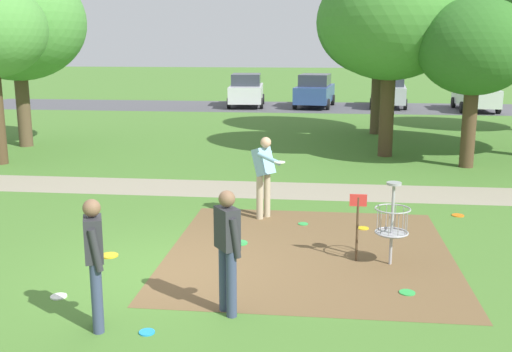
{
  "coord_description": "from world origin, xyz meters",
  "views": [
    {
      "loc": [
        2.42,
        -8.84,
        3.58
      ],
      "look_at": [
        1.11,
        2.7,
        1.0
      ],
      "focal_mm": 42.31,
      "sensor_mm": 36.0,
      "label": 1
    }
  ],
  "objects_px": {
    "parked_car_leftmost": "(246,90)",
    "tree_mid_right": "(391,19)",
    "player_waiting_left": "(264,172)",
    "parked_car_center_right": "(389,91)",
    "player_throwing": "(228,245)",
    "frisbee_mid_grass": "(458,215)",
    "player_foreground_watching": "(95,257)",
    "parked_car_center_left": "(315,91)",
    "frisbee_by_tee": "(363,228)",
    "frisbee_scattered_a": "(147,332)",
    "frisbee_far_right": "(407,293)",
    "tree_mid_center": "(380,22)",
    "tree_near_right": "(16,22)",
    "frisbee_far_left": "(59,296)",
    "disc_golf_basket": "(388,220)",
    "parked_car_rightmost": "(476,93)",
    "frisbee_near_basket": "(303,224)",
    "tree_far_center": "(475,48)"
  },
  "relations": [
    {
      "from": "player_throwing",
      "to": "frisbee_mid_grass",
      "type": "xyz_separation_m",
      "value": [
        4.08,
        5.18,
        -0.96
      ]
    },
    {
      "from": "disc_golf_basket",
      "to": "parked_car_leftmost",
      "type": "height_order",
      "value": "parked_car_leftmost"
    },
    {
      "from": "tree_near_right",
      "to": "tree_mid_center",
      "type": "height_order",
      "value": "tree_mid_center"
    },
    {
      "from": "frisbee_by_tee",
      "to": "frisbee_mid_grass",
      "type": "bearing_deg",
      "value": 29.16
    },
    {
      "from": "player_foreground_watching",
      "to": "frisbee_far_right",
      "type": "relative_size",
      "value": 7.28
    },
    {
      "from": "frisbee_far_left",
      "to": "tree_mid_center",
      "type": "height_order",
      "value": "tree_mid_center"
    },
    {
      "from": "frisbee_far_right",
      "to": "frisbee_mid_grass",
      "type": "bearing_deg",
      "value": 69.37
    },
    {
      "from": "frisbee_mid_grass",
      "to": "frisbee_scattered_a",
      "type": "xyz_separation_m",
      "value": [
        -5.02,
        -5.86,
        0.0
      ]
    },
    {
      "from": "player_throwing",
      "to": "disc_golf_basket",
      "type": "bearing_deg",
      "value": 42.74
    },
    {
      "from": "frisbee_near_basket",
      "to": "parked_car_center_right",
      "type": "height_order",
      "value": "parked_car_center_right"
    },
    {
      "from": "frisbee_mid_grass",
      "to": "parked_car_center_left",
      "type": "relative_size",
      "value": 0.06
    },
    {
      "from": "frisbee_near_basket",
      "to": "parked_car_center_right",
      "type": "relative_size",
      "value": 0.05
    },
    {
      "from": "frisbee_near_basket",
      "to": "frisbee_by_tee",
      "type": "relative_size",
      "value": 0.89
    },
    {
      "from": "frisbee_far_right",
      "to": "parked_car_rightmost",
      "type": "xyz_separation_m",
      "value": [
        6.74,
        24.99,
        0.91
      ]
    },
    {
      "from": "player_throwing",
      "to": "frisbee_mid_grass",
      "type": "relative_size",
      "value": 6.76
    },
    {
      "from": "parked_car_center_left",
      "to": "player_foreground_watching",
      "type": "bearing_deg",
      "value": -94.65
    },
    {
      "from": "frisbee_by_tee",
      "to": "tree_mid_right",
      "type": "bearing_deg",
      "value": 81.72
    },
    {
      "from": "parked_car_leftmost",
      "to": "tree_mid_right",
      "type": "bearing_deg",
      "value": -66.59
    },
    {
      "from": "player_foreground_watching",
      "to": "player_throwing",
      "type": "relative_size",
      "value": 1.0
    },
    {
      "from": "player_waiting_left",
      "to": "tree_mid_center",
      "type": "distance_m",
      "value": 13.22
    },
    {
      "from": "tree_near_right",
      "to": "parked_car_leftmost",
      "type": "distance_m",
      "value": 15.87
    },
    {
      "from": "player_throwing",
      "to": "tree_mid_center",
      "type": "xyz_separation_m",
      "value": [
        3.3,
        16.92,
        3.37
      ]
    },
    {
      "from": "frisbee_mid_grass",
      "to": "parked_car_center_right",
      "type": "xyz_separation_m",
      "value": [
        0.71,
        22.1,
        0.91
      ]
    },
    {
      "from": "frisbee_by_tee",
      "to": "tree_mid_center",
      "type": "bearing_deg",
      "value": 84.43
    },
    {
      "from": "tree_mid_right",
      "to": "parked_car_rightmost",
      "type": "xyz_separation_m",
      "value": [
        6.03,
        13.95,
        -3.36
      ]
    },
    {
      "from": "tree_mid_right",
      "to": "parked_car_center_left",
      "type": "bearing_deg",
      "value": 99.7
    },
    {
      "from": "frisbee_far_right",
      "to": "player_foreground_watching",
      "type": "bearing_deg",
      "value": -158.85
    },
    {
      "from": "parked_car_leftmost",
      "to": "parked_car_center_left",
      "type": "distance_m",
      "value": 3.88
    },
    {
      "from": "player_waiting_left",
      "to": "frisbee_scattered_a",
      "type": "distance_m",
      "value": 5.41
    },
    {
      "from": "tree_mid_center",
      "to": "parked_car_center_left",
      "type": "xyz_separation_m",
      "value": [
        -2.63,
        9.92,
        -3.42
      ]
    },
    {
      "from": "player_waiting_left",
      "to": "disc_golf_basket",
      "type": "bearing_deg",
      "value": -46.82
    },
    {
      "from": "player_waiting_left",
      "to": "parked_car_center_right",
      "type": "xyz_separation_m",
      "value": [
        4.77,
        22.72,
        -0.06
      ]
    },
    {
      "from": "player_foreground_watching",
      "to": "tree_far_center",
      "type": "bearing_deg",
      "value": 57.85
    },
    {
      "from": "disc_golf_basket",
      "to": "frisbee_mid_grass",
      "type": "relative_size",
      "value": 5.49
    },
    {
      "from": "frisbee_far_left",
      "to": "parked_car_leftmost",
      "type": "relative_size",
      "value": 0.05
    },
    {
      "from": "parked_car_leftmost",
      "to": "parked_car_center_left",
      "type": "xyz_separation_m",
      "value": [
        3.88,
        0.02,
        0.0
      ]
    },
    {
      "from": "frisbee_by_tee",
      "to": "tree_near_right",
      "type": "distance_m",
      "value": 14.69
    },
    {
      "from": "player_waiting_left",
      "to": "frisbee_by_tee",
      "type": "distance_m",
      "value": 2.3
    },
    {
      "from": "tree_far_center",
      "to": "frisbee_by_tee",
      "type": "bearing_deg",
      "value": -117.58
    },
    {
      "from": "parked_car_center_right",
      "to": "frisbee_far_right",
      "type": "bearing_deg",
      "value": -95.0
    },
    {
      "from": "disc_golf_basket",
      "to": "parked_car_leftmost",
      "type": "bearing_deg",
      "value": 102.62
    },
    {
      "from": "player_throwing",
      "to": "player_waiting_left",
      "type": "relative_size",
      "value": 1.0
    },
    {
      "from": "disc_golf_basket",
      "to": "frisbee_far_left",
      "type": "height_order",
      "value": "disc_golf_basket"
    },
    {
      "from": "frisbee_mid_grass",
      "to": "tree_mid_center",
      "type": "xyz_separation_m",
      "value": [
        -0.79,
        11.74,
        4.33
      ]
    },
    {
      "from": "frisbee_far_right",
      "to": "tree_mid_right",
      "type": "bearing_deg",
      "value": 86.35
    },
    {
      "from": "tree_near_right",
      "to": "tree_mid_center",
      "type": "relative_size",
      "value": 0.96
    },
    {
      "from": "player_throwing",
      "to": "tree_mid_right",
      "type": "xyz_separation_m",
      "value": [
        3.2,
        11.99,
        3.32
      ]
    },
    {
      "from": "tree_near_right",
      "to": "tree_mid_center",
      "type": "distance_m",
      "value": 13.26
    },
    {
      "from": "player_waiting_left",
      "to": "parked_car_center_right",
      "type": "distance_m",
      "value": 23.22
    },
    {
      "from": "parked_car_center_right",
      "to": "frisbee_by_tee",
      "type": "bearing_deg",
      "value": -96.77
    }
  ]
}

